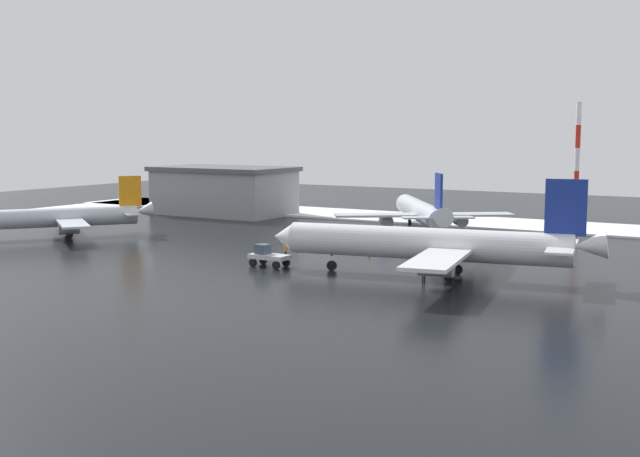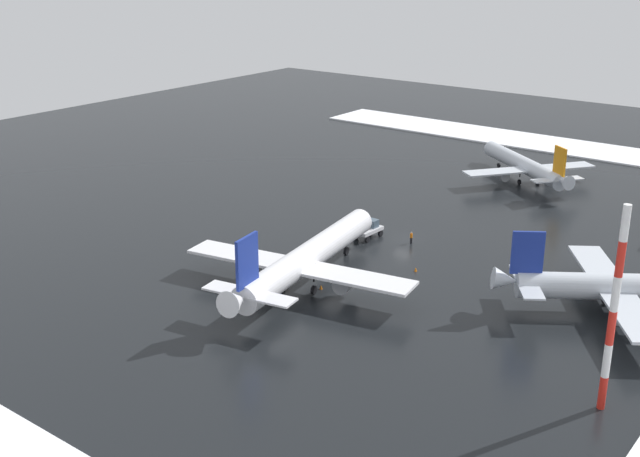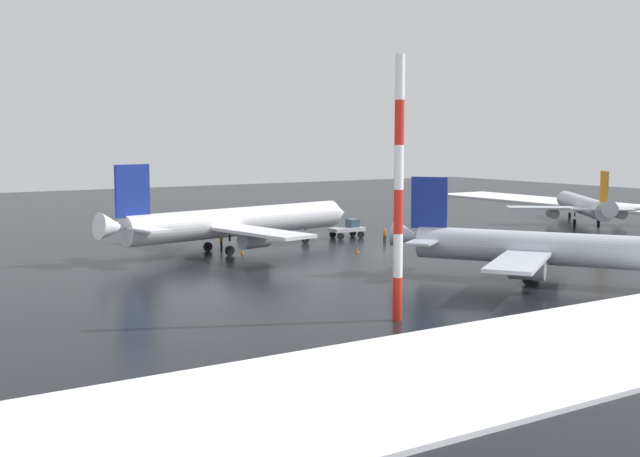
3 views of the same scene
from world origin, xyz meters
TOP-DOWN VIEW (x-y plane):
  - ground_plane at (0.00, 0.00)m, footprint 240.00×240.00m
  - snow_bank_right at (67.00, 0.00)m, footprint 14.00×116.00m
  - airplane_far_rear at (-21.31, 0.82)m, footprint 35.55×29.69m
  - airplane_parked_portside at (38.15, -1.38)m, footprint 21.81×24.81m
  - airplane_foreground_jet at (-5.31, -33.30)m, footprint 24.27×28.23m
  - pushback_tug at (-2.54, 4.11)m, footprint 4.67×2.43m
  - ground_crew_by_nose_gear at (-1.06, -1.95)m, footprint 0.36×0.36m
  - ground_crew_beside_wing at (-21.48, 3.77)m, footprint 0.36×0.36m
  - antenna_mast at (-27.05, -37.70)m, footprint 0.70×0.70m
  - traffic_cone_near_nose at (-21.32, -1.47)m, footprint 0.36×0.36m
  - traffic_cone_mid_line at (-9.44, -7.72)m, footprint 0.36×0.36m

SIDE VIEW (x-z plane):
  - ground_plane at x=0.00m, z-range 0.00..0.00m
  - snow_bank_right at x=67.00m, z-range 0.00..0.30m
  - traffic_cone_near_nose at x=-21.32m, z-range 0.00..0.55m
  - traffic_cone_mid_line at x=-9.44m, z-range 0.00..0.55m
  - ground_crew_by_nose_gear at x=-1.06m, z-range 0.12..1.83m
  - ground_crew_beside_wing at x=-21.48m, z-range 0.12..1.83m
  - pushback_tug at x=-2.54m, z-range 0.03..2.53m
  - airplane_parked_portside at x=38.15m, z-range -1.47..7.21m
  - airplane_foreground_jet at x=-5.31m, z-range -1.63..7.97m
  - airplane_far_rear at x=-21.31m, z-range -1.80..8.79m
  - antenna_mast at x=-27.05m, z-range 0.00..19.38m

